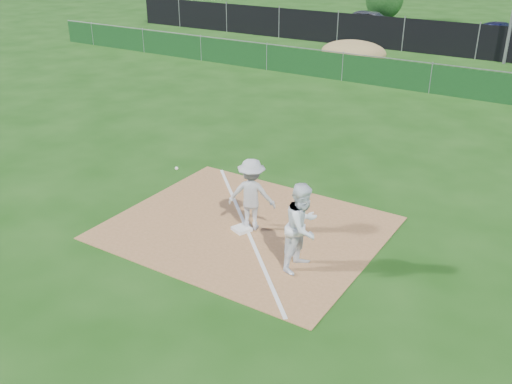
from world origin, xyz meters
TOP-DOWN VIEW (x-y plane):
  - ground at (0.00, 10.00)m, footprint 90.00×90.00m
  - infield_dirt at (0.00, 1.00)m, footprint 6.00×5.00m
  - foul_line at (0.00, 1.00)m, footprint 5.01×5.01m
  - green_fence at (0.00, 15.00)m, footprint 44.00×0.05m
  - dirt_mound at (-5.00, 18.50)m, footprint 3.38×2.60m
  - black_fence at (0.00, 23.00)m, footprint 46.00×0.04m
  - parking_lot at (0.00, 28.00)m, footprint 46.00×9.00m
  - first_base at (-0.01, 0.83)m, footprint 0.48×0.48m
  - play_at_first at (0.11, 1.07)m, footprint 2.65×0.97m
  - runner at (1.87, 0.22)m, footprint 0.77×0.96m
  - car_left at (-7.81, 27.80)m, footprint 4.31×1.91m
  - car_mid at (0.49, 27.08)m, footprint 4.09×1.62m

SIDE VIEW (x-z plane):
  - ground at x=0.00m, z-range 0.00..0.00m
  - parking_lot at x=0.00m, z-range 0.00..0.01m
  - infield_dirt at x=0.00m, z-range 0.00..0.02m
  - foul_line at x=0.00m, z-range 0.02..0.03m
  - first_base at x=-0.01m, z-range 0.02..0.10m
  - dirt_mound at x=-5.00m, z-range 0.00..1.17m
  - green_fence at x=0.00m, z-range 0.00..1.20m
  - car_mid at x=0.49m, z-range 0.01..1.33m
  - car_left at x=-7.81m, z-range 0.01..1.45m
  - play_at_first at x=0.11m, z-range 0.02..1.72m
  - black_fence at x=0.00m, z-range 0.00..1.80m
  - runner at x=1.87m, z-range 0.00..1.88m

